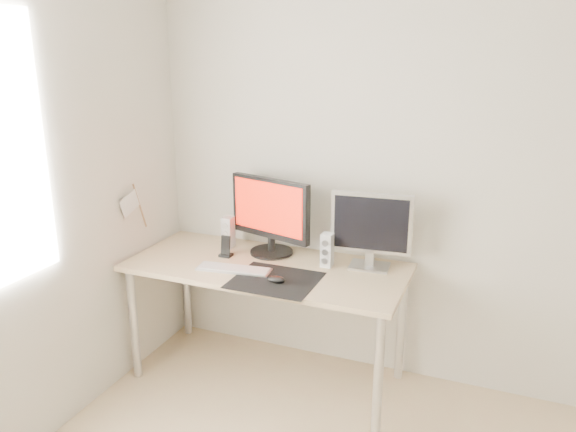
% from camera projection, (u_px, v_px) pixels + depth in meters
% --- Properties ---
extents(wall_back, '(3.50, 0.00, 3.50)m').
position_uv_depth(wall_back, '(448.00, 177.00, 3.06)').
color(wall_back, silver).
rests_on(wall_back, ground).
extents(mousepad, '(0.45, 0.40, 0.00)m').
position_uv_depth(mousepad, '(275.00, 280.00, 3.01)').
color(mousepad, black).
rests_on(mousepad, desk).
extents(mouse, '(0.10, 0.06, 0.04)m').
position_uv_depth(mouse, '(276.00, 279.00, 2.97)').
color(mouse, black).
rests_on(mouse, mousepad).
extents(desk, '(1.60, 0.70, 0.73)m').
position_uv_depth(desk, '(267.00, 277.00, 3.24)').
color(desk, '#D1B587').
rests_on(desk, ground).
extents(main_monitor, '(0.54, 0.32, 0.47)m').
position_uv_depth(main_monitor, '(270.00, 213.00, 3.32)').
color(main_monitor, black).
rests_on(main_monitor, desk).
extents(second_monitor, '(0.45, 0.18, 0.43)m').
position_uv_depth(second_monitor, '(371.00, 227.00, 3.11)').
color(second_monitor, '#B4B4B6').
rests_on(second_monitor, desk).
extents(speaker_left, '(0.06, 0.08, 0.20)m').
position_uv_depth(speaker_left, '(228.00, 232.00, 3.48)').
color(speaker_left, silver).
rests_on(speaker_left, desk).
extents(speaker_right, '(0.06, 0.08, 0.20)m').
position_uv_depth(speaker_right, '(327.00, 250.00, 3.17)').
color(speaker_right, white).
rests_on(speaker_right, desk).
extents(keyboard, '(0.43, 0.17, 0.02)m').
position_uv_depth(keyboard, '(234.00, 269.00, 3.14)').
color(keyboard, '#B1B1B4').
rests_on(keyboard, desk).
extents(phone_dock, '(0.07, 0.06, 0.13)m').
position_uv_depth(phone_dock, '(226.00, 250.00, 3.34)').
color(phone_dock, black).
rests_on(phone_dock, desk).
extents(pennant, '(0.01, 0.23, 0.29)m').
position_uv_depth(pennant, '(133.00, 204.00, 3.28)').
color(pennant, '#A57F54').
rests_on(pennant, wall_left).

